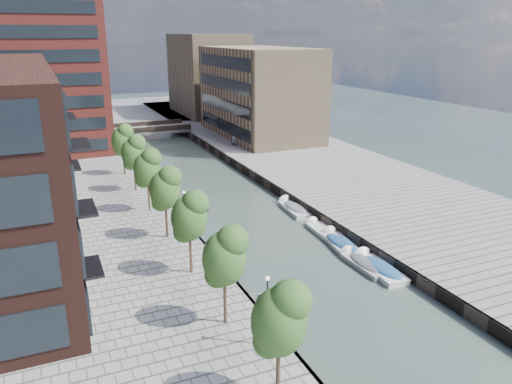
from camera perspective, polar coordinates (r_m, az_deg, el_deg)
water at (r=58.31m, az=-5.45°, el=0.53°), size 300.00×300.00×0.00m
quay_right at (r=64.68m, az=8.13°, el=2.62°), size 20.00×140.00×1.00m
quay_wall_left at (r=56.68m, az=-11.33°, el=0.28°), size 0.25×140.00×1.00m
quay_wall_right at (r=60.23m, az=0.05°, el=1.67°), size 0.25×140.00×1.00m
far_closure at (r=115.55m, az=-14.94°, el=8.83°), size 80.00×40.00×1.00m
apartment_block at (r=44.14m, az=-26.87°, el=3.84°), size 8.00×38.00×14.00m
tower at (r=78.09m, az=-24.39°, el=15.37°), size 18.00×18.00×30.00m
tan_block_near at (r=82.52m, az=0.27°, el=11.34°), size 12.00×25.00×14.00m
tan_block_far at (r=106.64m, az=-5.52°, el=13.24°), size 12.00×20.00×16.00m
bridge at (r=88.18m, az=-12.06°, el=7.02°), size 13.00×6.00×1.30m
tree_0 at (r=22.44m, az=2.64°, el=-14.09°), size 2.50×2.50×5.95m
tree_1 at (r=28.14m, az=-3.67°, el=-7.17°), size 2.50×2.50×5.95m
tree_2 at (r=34.32m, az=-7.67°, el=-2.61°), size 2.50×2.50×5.95m
tree_3 at (r=40.77m, az=-10.40°, el=0.55°), size 2.50×2.50×5.95m
tree_4 at (r=47.37m, az=-12.39°, el=2.83°), size 2.50×2.50×5.95m
tree_5 at (r=54.08m, az=-13.89°, el=4.55°), size 2.50×2.50×5.95m
tree_6 at (r=60.85m, az=-15.06°, el=5.89°), size 2.50×2.50×5.95m
lamp_0 at (r=26.94m, az=1.31°, el=-12.65°), size 0.24×0.24×4.12m
lamp_1 at (r=40.70m, az=-8.16°, el=-2.03°), size 0.24×0.24×4.12m
lamp_2 at (r=55.67m, az=-12.62°, el=3.11°), size 0.24×0.24×4.12m
sloop_2 at (r=49.66m, az=-8.10°, el=-2.66°), size 5.35×4.21×1.00m
sloop_3 at (r=33.85m, az=0.96°, el=-12.69°), size 4.93×4.31×0.85m
sloop_4 at (r=61.40m, az=-11.15°, el=1.15°), size 4.81×4.08×0.85m
motorboat_0 at (r=39.21m, az=13.72°, el=-8.40°), size 2.16×5.32×1.73m
motorboat_1 at (r=39.67m, az=12.08°, el=-7.99°), size 1.73×4.78×1.58m
motorboat_2 at (r=45.58m, az=7.42°, el=-4.41°), size 1.79×4.62×1.52m
motorboat_3 at (r=42.90m, az=9.47°, el=-5.79°), size 2.46×5.25×1.68m
motorboat_4 at (r=50.63m, az=4.32°, el=-1.88°), size 2.12×5.21×1.70m
car at (r=77.27m, az=-2.32°, el=6.08°), size 2.62×3.73×1.18m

